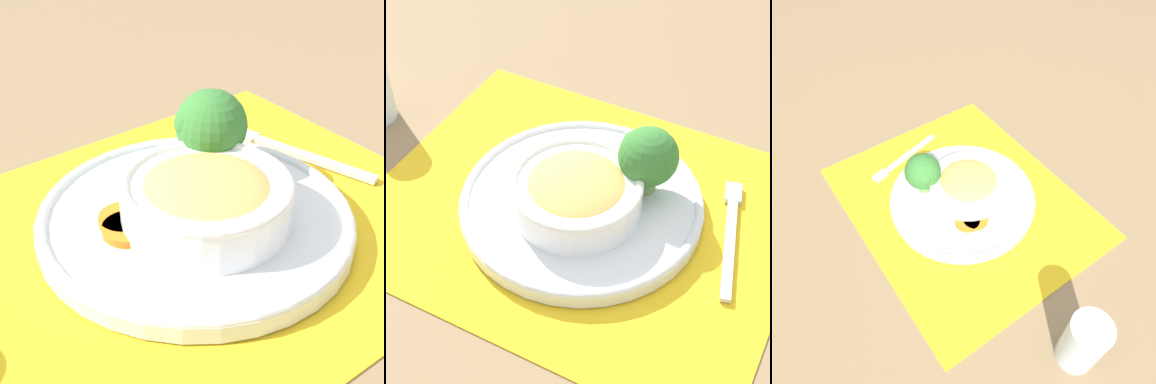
# 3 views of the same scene
# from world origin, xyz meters

# --- Properties ---
(ground_plane) EXTENTS (4.00, 4.00, 0.00)m
(ground_plane) POSITION_xyz_m (0.00, 0.00, 0.00)
(ground_plane) COLOR #8C704C
(placemat) EXTENTS (0.53, 0.45, 0.00)m
(placemat) POSITION_xyz_m (0.00, 0.00, 0.00)
(placemat) COLOR yellow
(placemat) RESTS_ON ground_plane
(plate) EXTENTS (0.30, 0.30, 0.02)m
(plate) POSITION_xyz_m (0.00, 0.00, 0.02)
(plate) COLOR silver
(plate) RESTS_ON placemat
(bowl) EXTENTS (0.16, 0.16, 0.05)m
(bowl) POSITION_xyz_m (0.00, -0.01, 0.05)
(bowl) COLOR white
(bowl) RESTS_ON plate
(broccoli_floret) EXTENTS (0.07, 0.07, 0.09)m
(broccoli_floret) POSITION_xyz_m (0.06, 0.05, 0.07)
(broccoli_floret) COLOR #759E51
(broccoli_floret) RESTS_ON plate
(carrot_slice_near) EXTENTS (0.05, 0.05, 0.01)m
(carrot_slice_near) POSITION_xyz_m (-0.06, 0.03, 0.02)
(carrot_slice_near) COLOR orange
(carrot_slice_near) RESTS_ON plate
(carrot_slice_middle) EXTENTS (0.05, 0.05, 0.01)m
(carrot_slice_middle) POSITION_xyz_m (-0.06, 0.02, 0.02)
(carrot_slice_middle) COLOR orange
(carrot_slice_middle) RESTS_ON plate
(fork) EXTENTS (0.05, 0.18, 0.01)m
(fork) POSITION_xyz_m (0.18, 0.04, 0.01)
(fork) COLOR silver
(fork) RESTS_ON placemat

